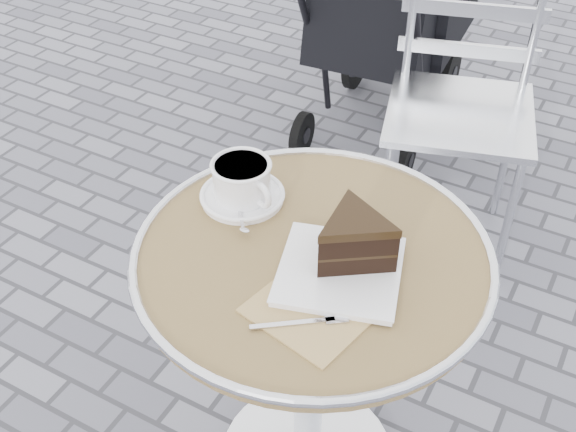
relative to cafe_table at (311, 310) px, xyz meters
The scene contains 5 objects.
cafe_table is the anchor object (origin of this frame).
cappuccino_set 0.30m from the cafe_table, 159.47° to the left, with size 0.18×0.20×0.09m.
cake_plate_set 0.23m from the cafe_table, ahead, with size 0.28×0.36×0.12m.
bistro_chair 1.10m from the cafe_table, 91.46° to the left, with size 0.55×0.55×0.99m.
baby_stroller 1.69m from the cafe_table, 106.55° to the left, with size 0.54×1.06×1.07m.
Camera 1 is at (0.46, -0.94, 1.69)m, focal length 45.00 mm.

